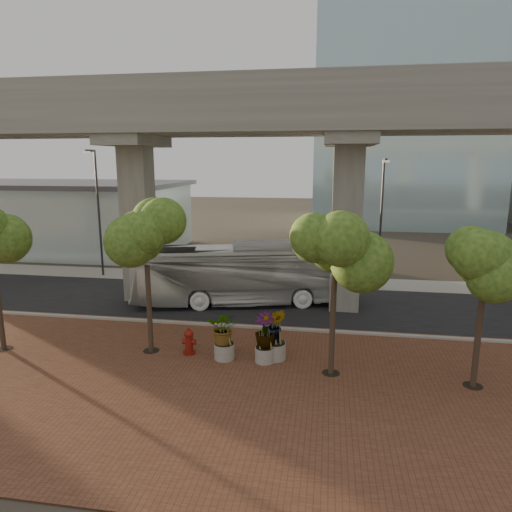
# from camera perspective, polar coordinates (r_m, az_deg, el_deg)

# --- Properties ---
(ground) EXTENTS (160.00, 160.00, 0.00)m
(ground) POSITION_cam_1_polar(r_m,az_deg,el_deg) (25.09, -2.99, -7.28)
(ground) COLOR #383128
(ground) RESTS_ON ground
(brick_plaza) EXTENTS (70.00, 13.00, 0.06)m
(brick_plaza) POSITION_cam_1_polar(r_m,az_deg,el_deg) (17.96, -8.55, -15.39)
(brick_plaza) COLOR brown
(brick_plaza) RESTS_ON ground
(asphalt_road) EXTENTS (90.00, 8.00, 0.04)m
(asphalt_road) POSITION_cam_1_polar(r_m,az_deg,el_deg) (26.94, -2.09, -5.87)
(asphalt_road) COLOR black
(asphalt_road) RESTS_ON ground
(curb_strip) EXTENTS (70.00, 0.25, 0.16)m
(curb_strip) POSITION_cam_1_polar(r_m,az_deg,el_deg) (23.23, -4.04, -8.68)
(curb_strip) COLOR #A09D95
(curb_strip) RESTS_ON ground
(far_sidewalk) EXTENTS (90.00, 3.00, 0.06)m
(far_sidewalk) POSITION_cam_1_polar(r_m,az_deg,el_deg) (32.14, -0.18, -2.92)
(far_sidewalk) COLOR #A09D95
(far_sidewalk) RESTS_ON ground
(transit_viaduct) EXTENTS (72.00, 5.60, 12.40)m
(transit_viaduct) POSITION_cam_1_polar(r_m,az_deg,el_deg) (25.69, -2.22, 9.76)
(transit_viaduct) COLOR gray
(transit_viaduct) RESTS_ON ground
(station_pavilion) EXTENTS (23.00, 13.00, 6.30)m
(station_pavilion) POSITION_cam_1_polar(r_m,az_deg,el_deg) (46.77, -23.38, 4.72)
(station_pavilion) COLOR silver
(station_pavilion) RESTS_ON ground
(transit_bus) EXTENTS (12.93, 5.75, 3.51)m
(transit_bus) POSITION_cam_1_polar(r_m,az_deg,el_deg) (26.47, -1.70, -2.29)
(transit_bus) COLOR silver
(transit_bus) RESTS_ON ground
(fire_hydrant) EXTENTS (0.58, 0.52, 1.15)m
(fire_hydrant) POSITION_cam_1_polar(r_m,az_deg,el_deg) (20.07, -8.37, -10.52)
(fire_hydrant) COLOR maroon
(fire_hydrant) RESTS_ON ground
(planter_front) EXTENTS (1.90, 1.90, 2.09)m
(planter_front) POSITION_cam_1_polar(r_m,az_deg,el_deg) (19.18, -4.01, -9.21)
(planter_front) COLOR #9D968E
(planter_front) RESTS_ON ground
(planter_right) EXTENTS (1.97, 1.97, 2.11)m
(planter_right) POSITION_cam_1_polar(r_m,az_deg,el_deg) (18.86, 1.11, -9.53)
(planter_right) COLOR #ADA79C
(planter_right) RESTS_ON ground
(planter_left) EXTENTS (2.00, 2.00, 2.20)m
(planter_left) POSITION_cam_1_polar(r_m,az_deg,el_deg) (19.12, 2.42, -9.04)
(planter_left) COLOR #9E9A8F
(planter_left) RESTS_ON ground
(street_tree_near_west) EXTENTS (3.86, 3.86, 6.71)m
(street_tree_near_west) POSITION_cam_1_polar(r_m,az_deg,el_deg) (19.48, -13.62, 1.99)
(street_tree_near_west) COLOR #483629
(street_tree_near_west) RESTS_ON ground
(street_tree_near_east) EXTENTS (3.51, 3.51, 6.59)m
(street_tree_near_east) POSITION_cam_1_polar(r_m,az_deg,el_deg) (17.07, 9.89, 0.93)
(street_tree_near_east) COLOR #483629
(street_tree_near_east) RESTS_ON ground
(street_tree_far_east) EXTENTS (3.33, 3.33, 5.92)m
(street_tree_far_east) POSITION_cam_1_polar(r_m,az_deg,el_deg) (17.83, 26.70, -1.64)
(street_tree_far_east) COLOR #483629
(street_tree_far_east) RESTS_ON ground
(streetlamp_west) EXTENTS (0.44, 1.29, 8.91)m
(streetlamp_west) POSITION_cam_1_polar(r_m,az_deg,el_deg) (34.06, -19.22, 6.10)
(streetlamp_west) COLOR #2F2E34
(streetlamp_west) RESTS_ON ground
(streetlamp_east) EXTENTS (0.41, 1.20, 8.31)m
(streetlamp_east) POSITION_cam_1_polar(r_m,az_deg,el_deg) (30.20, 15.41, 5.02)
(streetlamp_east) COLOR #2D2D32
(streetlamp_east) RESTS_ON ground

